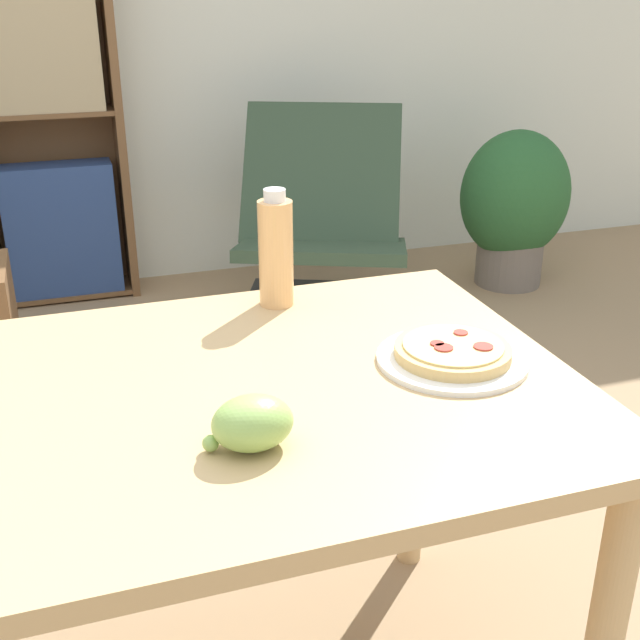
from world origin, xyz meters
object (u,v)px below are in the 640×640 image
pizza_on_plate (452,354)px  grape_bunch (252,423)px  bookshelf (49,129)px  drink_bottle (276,251)px  lounge_chair_far (320,257)px  potted_plant_floor (514,204)px

pizza_on_plate → grape_bunch: grape_bunch is taller
bookshelf → drink_bottle: bearing=-79.6°
lounge_chair_far → potted_plant_floor: size_ratio=1.30×
grape_bunch → lounge_chair_far: size_ratio=0.14×
bookshelf → potted_plant_floor: bearing=-13.8°
lounge_chair_far → potted_plant_floor: bearing=31.1°
bookshelf → potted_plant_floor: 2.13m
bookshelf → potted_plant_floor: bookshelf is taller
pizza_on_plate → lounge_chair_far: (0.40, 1.94, -0.49)m
bookshelf → potted_plant_floor: (2.04, -0.50, -0.38)m
pizza_on_plate → potted_plant_floor: pizza_on_plate is taller
lounge_chair_far → bookshelf: size_ratio=0.57×
grape_bunch → bookshelf: 2.76m
grape_bunch → potted_plant_floor: 2.91m
drink_bottle → potted_plant_floor: size_ratio=0.32×
drink_bottle → lounge_chair_far: (0.62, 1.58, -0.59)m
grape_bunch → drink_bottle: size_ratio=0.55×
pizza_on_plate → lounge_chair_far: lounge_chair_far is taller
pizza_on_plate → bookshelf: (-0.63, 2.59, -0.01)m
pizza_on_plate → drink_bottle: 0.43m
pizza_on_plate → lounge_chair_far: 2.04m
lounge_chair_far → potted_plant_floor: 1.03m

